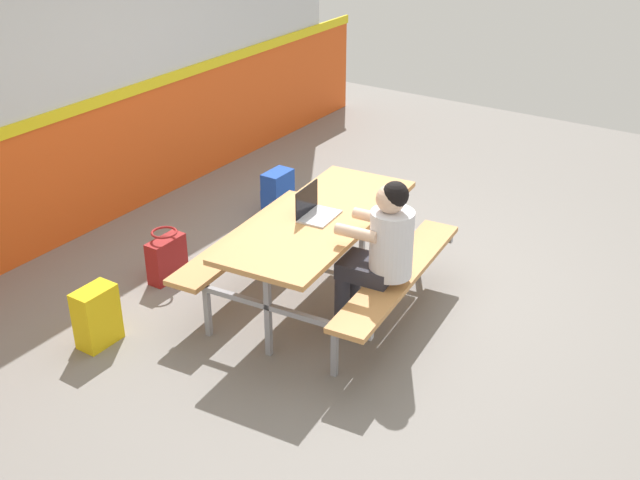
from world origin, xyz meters
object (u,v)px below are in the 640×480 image
picnic_table_main (320,237)px  student_nearer (381,247)px  satchel_spare (277,194)px  backpack_dark (96,317)px  tote_bag_bright (167,258)px  laptop_silver (315,210)px

picnic_table_main → student_nearer: student_nearer is taller
satchel_spare → backpack_dark: bearing=-175.6°
backpack_dark → satchel_spare: 2.42m
picnic_table_main → tote_bag_bright: size_ratio=4.49×
student_nearer → laptop_silver: (0.10, 0.61, 0.08)m
backpack_dark → tote_bag_bright: backpack_dark is taller
student_nearer → backpack_dark: (-1.19, 1.59, -0.49)m
laptop_silver → picnic_table_main: bearing=-74.2°
backpack_dark → tote_bag_bright: bearing=13.0°
laptop_silver → satchel_spare: laptop_silver is taller
laptop_silver → satchel_spare: (1.12, 1.17, -0.57)m
backpack_dark → tote_bag_bright: 0.97m
picnic_table_main → laptop_silver: (-0.01, 0.04, 0.21)m
picnic_table_main → satchel_spare: (1.11, 1.21, -0.36)m
picnic_table_main → backpack_dark: (-1.30, 1.02, -0.36)m
laptop_silver → student_nearer: bearing=-99.3°
laptop_silver → tote_bag_bright: laptop_silver is taller
student_nearer → satchel_spare: 2.21m
satchel_spare → student_nearer: bearing=-124.5°
student_nearer → satchel_spare: size_ratio=2.74×
tote_bag_bright → satchel_spare: bearing=-1.3°
laptop_silver → satchel_spare: 1.72m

